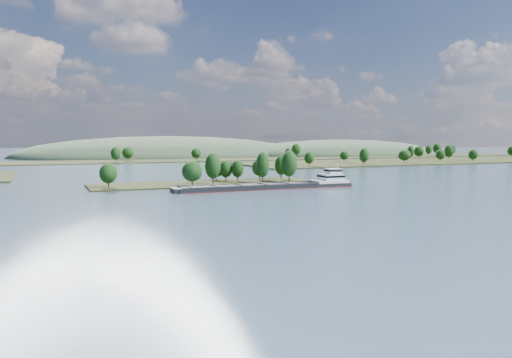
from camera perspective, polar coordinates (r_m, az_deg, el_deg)
name	(u,v)px	position (r m, az deg, el deg)	size (l,w,h in m)	color
ground	(258,199)	(168.65, 0.19, -2.34)	(1800.00, 1800.00, 0.00)	#324457
tree_island	(220,175)	(224.90, -4.14, 0.49)	(100.00, 30.53, 15.40)	black
right_bank	(423,161)	(448.06, 18.57, 2.02)	(320.00, 90.00, 14.96)	black
back_shoreline	(137,161)	(440.15, -13.47, 2.07)	(900.00, 60.00, 16.22)	black
hill_east	(341,155)	(600.55, 9.67, 2.76)	(260.00, 140.00, 36.00)	#374B33
hill_west	(169,156)	(548.69, -9.95, 2.57)	(320.00, 160.00, 44.00)	#374B33
cargo_barge	(278,185)	(204.46, 2.50, -0.71)	(76.76, 10.49, 10.36)	black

